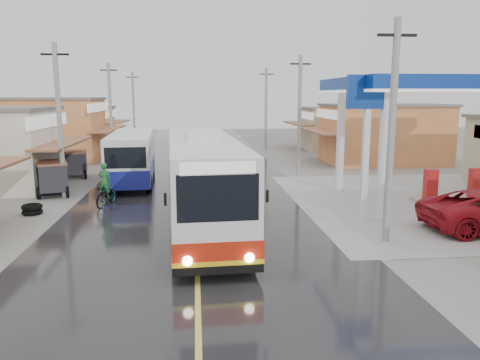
# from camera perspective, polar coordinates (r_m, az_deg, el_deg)

# --- Properties ---
(ground) EXTENTS (120.00, 120.00, 0.00)m
(ground) POSITION_cam_1_polar(r_m,az_deg,el_deg) (17.01, -5.26, -8.10)
(ground) COLOR slate
(ground) RESTS_ON ground
(road) EXTENTS (12.00, 90.00, 0.02)m
(road) POSITION_cam_1_polar(r_m,az_deg,el_deg) (31.61, -5.39, 0.49)
(road) COLOR black
(road) RESTS_ON ground
(centre_line) EXTENTS (0.15, 90.00, 0.01)m
(centre_line) POSITION_cam_1_polar(r_m,az_deg,el_deg) (31.60, -5.39, 0.52)
(centre_line) COLOR #D8CC4C
(centre_line) RESTS_ON road
(shopfronts_left) EXTENTS (11.00, 44.00, 5.20)m
(shopfronts_left) POSITION_cam_1_polar(r_m,az_deg,el_deg) (36.93, -26.01, 0.89)
(shopfronts_left) COLOR tan
(shopfronts_left) RESTS_ON ground
(shopfronts_right) EXTENTS (11.00, 44.00, 4.80)m
(shopfronts_right) POSITION_cam_1_polar(r_m,az_deg,el_deg) (32.34, 22.25, -0.03)
(shopfronts_right) COLOR beige
(shopfronts_right) RESTS_ON ground
(utility_poles_left) EXTENTS (1.60, 50.00, 8.00)m
(utility_poles_left) POSITION_cam_1_polar(r_m,az_deg,el_deg) (33.34, -17.52, 0.55)
(utility_poles_left) COLOR gray
(utility_poles_left) RESTS_ON ground
(utility_poles_right) EXTENTS (1.60, 36.00, 8.00)m
(utility_poles_right) POSITION_cam_1_polar(r_m,az_deg,el_deg) (32.37, 7.10, 0.67)
(utility_poles_right) COLOR gray
(utility_poles_right) RESTS_ON ground
(coach_bus) EXTENTS (3.45, 12.74, 3.94)m
(coach_bus) POSITION_cam_1_polar(r_m,az_deg,el_deg) (19.19, -4.58, -0.12)
(coach_bus) COLOR silver
(coach_bus) RESTS_ON road
(second_bus) EXTENTS (3.01, 9.30, 3.04)m
(second_bus) POSITION_cam_1_polar(r_m,az_deg,el_deg) (29.63, -13.03, 2.81)
(second_bus) COLOR silver
(second_bus) RESTS_ON road
(cyclist) EXTENTS (1.21, 2.12, 2.17)m
(cyclist) POSITION_cam_1_polar(r_m,az_deg,el_deg) (23.81, -16.02, -1.37)
(cyclist) COLOR black
(cyclist) RESTS_ON ground
(tricycle_near) EXTENTS (2.22, 2.58, 1.84)m
(tricycle_near) POSITION_cam_1_polar(r_m,az_deg,el_deg) (27.22, -21.89, 0.44)
(tricycle_near) COLOR #26262D
(tricycle_near) RESTS_ON ground
(tricycle_far) EXTENTS (1.89, 2.34, 1.75)m
(tricycle_far) POSITION_cam_1_polar(r_m,az_deg,el_deg) (32.82, -19.43, 2.06)
(tricycle_far) COLOR #26262D
(tricycle_far) RESTS_ON ground
(tyre_stack) EXTENTS (0.92, 0.92, 0.47)m
(tyre_stack) POSITION_cam_1_polar(r_m,az_deg,el_deg) (23.37, -24.01, -3.28)
(tyre_stack) COLOR black
(tyre_stack) RESTS_ON ground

